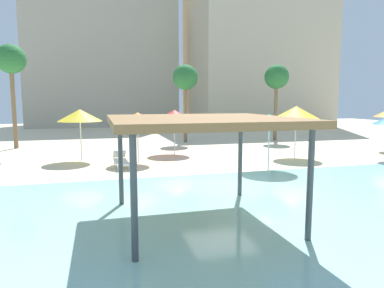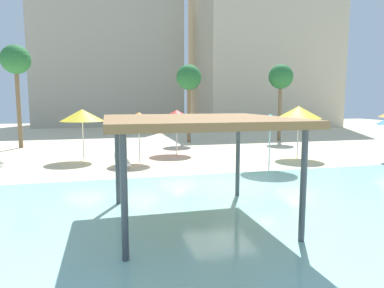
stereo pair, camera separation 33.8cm
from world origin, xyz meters
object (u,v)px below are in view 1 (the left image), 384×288
Objects in this scene: beach_umbrella_orange_0 at (137,118)px; palm_tree_2 at (277,78)px; lounge_chair_2 at (121,160)px; beach_umbrella_yellow_1 at (80,115)px; beach_umbrella_teal_5 at (269,121)px; beach_umbrella_red_6 at (174,115)px; palm_tree_0 at (11,62)px; shade_pavilion at (201,123)px; beach_umbrella_yellow_4 at (296,112)px; palm_tree_1 at (185,79)px.

palm_tree_2 reaches higher than beach_umbrella_orange_0.
beach_umbrella_yellow_1 is at bearing -144.68° from lounge_chair_2.
beach_umbrella_teal_5 is 7.22m from lounge_chair_2.
palm_tree_2 is (9.27, 4.69, 2.60)m from beach_umbrella_red_6.
beach_umbrella_teal_5 is 0.98× the size of beach_umbrella_red_6.
palm_tree_0 reaches higher than beach_umbrella_orange_0.
palm_tree_0 is at bearing -146.86° from lounge_chair_2.
shade_pavilion is 1.78× the size of beach_umbrella_teal_5.
lounge_chair_2 is 0.28× the size of palm_tree_0.
shade_pavilion is at bearing -131.36° from beach_umbrella_teal_5.
beach_umbrella_yellow_4 is at bearing 88.33° from lounge_chair_2.
beach_umbrella_teal_5 is 17.33m from palm_tree_0.
palm_tree_1 is at bearing 173.11° from palm_tree_2.
beach_umbrella_orange_0 is (-0.61, 9.11, -0.29)m from shade_pavilion.
lounge_chair_2 is (1.90, -2.38, -2.08)m from beach_umbrella_yellow_1.
shade_pavilion is at bearing 7.41° from lounge_chair_2.
beach_umbrella_yellow_4 is 1.12× the size of beach_umbrella_teal_5.
lounge_chair_2 is 0.33× the size of palm_tree_1.
palm_tree_2 is at bearing -6.89° from palm_tree_1.
beach_umbrella_yellow_4 is at bearing 42.10° from beach_umbrella_teal_5.
beach_umbrella_teal_5 is 6.66m from beach_umbrella_red_6.
beach_umbrella_red_6 is 6.44m from palm_tree_1.
palm_tree_0 is at bearing 133.72° from beach_umbrella_orange_0.
palm_tree_2 is (6.17, 10.58, 2.66)m from beach_umbrella_teal_5.
palm_tree_0 is (-15.97, 8.29, 3.16)m from beach_umbrella_yellow_4.
palm_tree_1 reaches higher than beach_umbrella_yellow_4.
lounge_chair_2 is at bearing -147.65° from palm_tree_2.
beach_umbrella_yellow_4 is (8.69, -0.67, 0.23)m from beach_umbrella_orange_0.
beach_umbrella_red_6 is 11.55m from palm_tree_0.
beach_umbrella_teal_5 is (8.38, -4.94, -0.16)m from beach_umbrella_yellow_1.
beach_umbrella_orange_0 is at bearing 93.82° from shade_pavilion.
beach_umbrella_orange_0 is at bearing 131.87° from lounge_chair_2.
beach_umbrella_orange_0 is 0.90× the size of beach_umbrella_yellow_4.
beach_umbrella_teal_5 is at bearing -30.55° from beach_umbrella_yellow_1.
palm_tree_0 is 19.02m from palm_tree_2.
palm_tree_0 reaches higher than palm_tree_1.
beach_umbrella_red_6 is at bearing 154.05° from beach_umbrella_yellow_4.
palm_tree_1 is at bearing 115.83° from beach_umbrella_yellow_4.
beach_umbrella_yellow_1 is at bearing -169.79° from beach_umbrella_red_6.
lounge_chair_2 is 15.66m from palm_tree_2.
beach_umbrella_teal_5 is at bearing 48.64° from shade_pavilion.
shade_pavilion is 17.62m from palm_tree_1.
beach_umbrella_red_6 is 5.14m from lounge_chair_2.
beach_umbrella_yellow_1 reaches higher than lounge_chair_2.
palm_tree_2 is at bearing 21.18° from beach_umbrella_yellow_1.
beach_umbrella_red_6 is 0.39× the size of palm_tree_0.
beach_umbrella_yellow_1 is 0.40× the size of palm_tree_0.
beach_umbrella_red_6 is at bearing -28.34° from palm_tree_0.
shade_pavilion is 18.76m from palm_tree_0.
beach_umbrella_teal_5 is at bearing 65.00° from lounge_chair_2.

